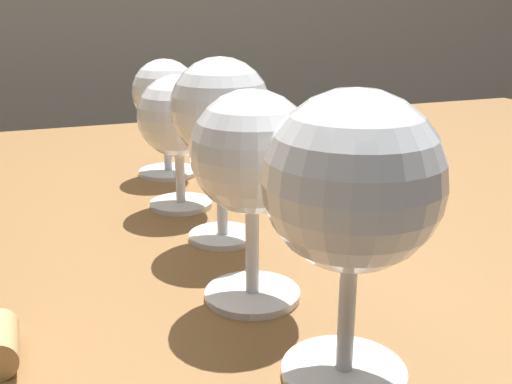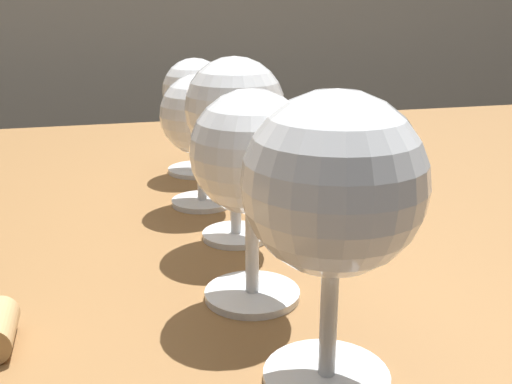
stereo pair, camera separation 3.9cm
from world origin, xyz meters
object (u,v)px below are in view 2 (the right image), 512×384
Objects in this scene: wine_glass_pinot at (235,111)px; wine_glass_empty at (195,96)px; wine_glass_chardonnay at (334,188)px; wine_glass_merlot at (200,118)px; wine_glass_white at (256,155)px.

wine_glass_pinot reaches higher than wine_glass_empty.
wine_glass_chardonnay reaches higher than wine_glass_merlot.
wine_glass_chardonnay is 1.22× the size of wine_glass_merlot.
wine_glass_chardonnay reaches higher than wine_glass_pinot.
wine_glass_empty is at bearing 89.78° from wine_glass_pinot.
wine_glass_chardonnay is at bearing -89.81° from wine_glass_empty.
wine_glass_chardonnay is at bearing -83.03° from wine_glass_white.
wine_glass_chardonnay is 1.19× the size of wine_glass_empty.
wine_glass_chardonnay is 1.10× the size of wine_glass_white.
wine_glass_merlot is at bearing 92.93° from wine_glass_chardonnay.
wine_glass_chardonnay is 0.10m from wine_glass_white.
wine_glass_pinot is at bearing -81.96° from wine_glass_merlot.
wine_glass_empty reaches higher than wine_glass_merlot.
wine_glass_white is 1.11× the size of wine_glass_merlot.
wine_glass_white is 0.11m from wine_glass_pinot.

